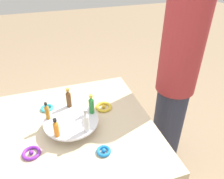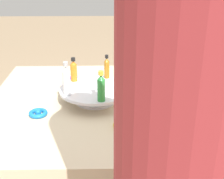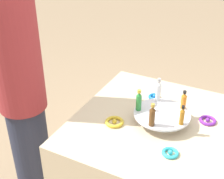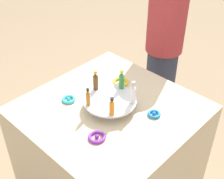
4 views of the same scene
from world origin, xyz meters
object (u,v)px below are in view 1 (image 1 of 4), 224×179
Objects in this scene: bottle_amber at (47,112)px; person_figure at (178,72)px; bottle_green at (91,105)px; ribbon_bow_gold at (104,107)px; ribbon_bow_teal at (47,108)px; display_stand at (71,123)px; bottle_brown at (69,98)px; ribbon_bow_purple at (31,153)px; ribbon_bow_blue at (104,151)px; bottle_clear at (86,121)px; bottle_orange at (56,128)px.

bottle_amber is 0.95m from person_figure.
bottle_green reaches higher than bottle_amber.
ribbon_bow_teal is (-0.10, -0.36, -0.00)m from ribbon_bow_gold.
display_stand is 2.78× the size of bottle_amber.
bottle_brown is 0.25m from ribbon_bow_gold.
ribbon_bow_gold reaches higher than ribbon_bow_purple.
bottle_green is at bearing 113.35° from ribbon_bow_purple.
ribbon_bow_blue is (0.36, 0.11, -0.11)m from bottle_brown.
bottle_green is 1.51× the size of ribbon_bow_teal.
ribbon_bow_purple is at bearing -31.27° from bottle_amber.
ribbon_bow_teal is at bearing -15.62° from person_figure.
ribbon_bow_teal is (-0.18, -0.00, -0.11)m from bottle_amber.
bottle_brown is at bearing -8.90° from person_figure.
ribbon_bow_blue is 0.05× the size of person_figure.
bottle_amber is (-0.17, -0.19, -0.01)m from bottle_clear.
ribbon_bow_purple is at bearing -106.26° from ribbon_bow_blue.
bottle_brown is at bearing -131.38° from bottle_green.
ribbon_bow_blue is at bearing 28.74° from ribbon_bow_teal.
bottle_amber is 0.23m from ribbon_bow_purple.
ribbon_bow_blue is (0.13, 0.21, -0.11)m from bottle_orange.
ribbon_bow_blue is at bearing 26.82° from bottle_clear.
ribbon_bow_blue is at bearing 28.74° from display_stand.
display_stand is 0.26m from ribbon_bow_purple.
bottle_orange is at bearing 12.62° from bottle_amber.
ribbon_bow_teal is (-0.34, -0.19, -0.12)m from bottle_clear.
ribbon_bow_teal is at bearing -151.26° from display_stand.
ribbon_bow_teal is at bearing -151.26° from ribbon_bow_blue.
ribbon_bow_teal is (-0.33, -0.04, -0.11)m from bottle_orange.
bottle_clear is 0.41m from ribbon_bow_teal.
bottle_amber is at bearing -113.38° from display_stand.
bottle_brown is 0.08× the size of person_figure.
bottle_clear is at bearing 84.62° from bottle_orange.
bottle_orange is 0.88× the size of bottle_green.
ribbon_bow_purple is (0.25, -0.46, -0.00)m from ribbon_bow_gold.
bottle_amber is at bearing 1.49° from ribbon_bow_teal.
person_figure reaches higher than ribbon_bow_purple.
bottle_green is 0.28m from ribbon_bow_blue.
bottle_amber is 0.37m from ribbon_bow_gold.
display_stand is 2.40× the size of bottle_brown.
ribbon_bow_teal is at bearing -173.31° from bottle_orange.
ribbon_bow_gold is (-0.13, 0.23, -0.03)m from display_stand.
bottle_amber is 1.47× the size of ribbon_bow_blue.
bottle_amber is 0.07× the size of person_figure.
ribbon_bow_blue is at bearing 18.13° from person_figure.
display_stand is at bearing -5.38° from bottle_brown.
ribbon_bow_blue is at bearing -16.26° from ribbon_bow_gold.
ribbon_bow_teal and ribbon_bow_purple have the same top height.
bottle_brown reaches higher than ribbon_bow_blue.
bottle_orange is 1.18× the size of ribbon_bow_purple.
ribbon_bow_purple is at bearing -61.26° from ribbon_bow_gold.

